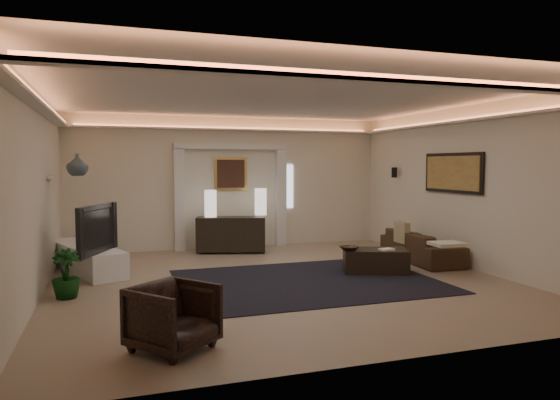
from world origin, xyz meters
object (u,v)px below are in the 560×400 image
object	(u,v)px
console	(231,234)
armchair	(173,317)
sofa	(421,246)
coffee_table	(375,261)

from	to	relation	value
console	armchair	xyz separation A→B (m)	(-1.82, -5.34, -0.07)
console	sofa	size ratio (longest dim) A/B	0.73
sofa	coffee_table	bearing A→B (deg)	118.92
console	coffee_table	size ratio (longest dim) A/B	1.33
console	coffee_table	xyz separation A→B (m)	(1.91, -2.72, -0.20)
armchair	sofa	bearing A→B (deg)	-6.36
coffee_table	armchair	xyz separation A→B (m)	(-3.73, -2.62, 0.13)
console	armchair	distance (m)	5.64
console	sofa	bearing A→B (deg)	-16.42
coffee_table	armchair	distance (m)	4.56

